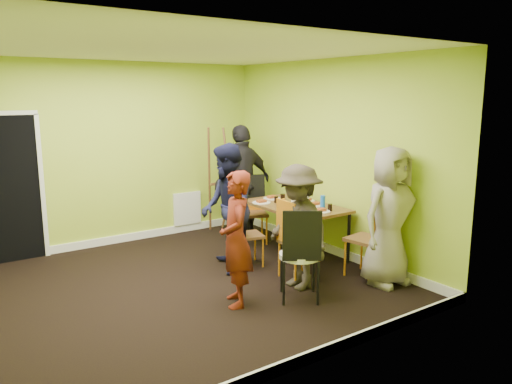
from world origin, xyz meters
The scene contains 28 objects.
ground centered at (0.00, 0.00, 0.00)m, with size 5.00×5.00×0.00m, color black.
room_walls centered at (-0.02, 0.04, 0.99)m, with size 5.04×4.54×2.82m.
dining_table centered at (1.99, 0.17, 0.70)m, with size 0.90×1.50×0.75m.
chair_left_far centered at (1.12, 0.23, 0.51)m, with size 0.46×0.45×0.90m.
chair_left_near centered at (1.36, -0.57, 0.58)m, with size 0.46×0.45×1.03m.
chair_back_end centered at (1.93, 1.20, 0.74)m, with size 0.59×0.63×1.05m.
chair_front_end centered at (2.21, -1.09, 0.59)m, with size 0.49×0.50×1.05m.
chair_bentwood centered at (1.00, -1.15, 0.60)m, with size 0.58×0.59×1.08m.
easel centered at (1.80, 1.82, 0.89)m, with size 0.72×0.68×1.80m.
plate_near_left centered at (1.66, 0.54, 0.76)m, with size 0.27×0.27×0.01m, color white.
plate_near_right centered at (1.79, -0.26, 0.76)m, with size 0.26×0.26×0.01m, color white.
plate_far_back centered at (1.97, 0.71, 0.76)m, with size 0.26×0.26×0.01m, color white.
plate_far_front centered at (2.00, -0.36, 0.76)m, with size 0.26×0.26×0.01m, color white.
plate_wall_back centered at (2.28, 0.27, 0.76)m, with size 0.25×0.25×0.01m, color white.
plate_wall_front centered at (2.18, -0.02, 0.76)m, with size 0.26×0.26×0.01m, color white.
thermos centered at (1.92, 0.13, 0.85)m, with size 0.08×0.08×0.19m, color white.
blue_bottle centered at (2.15, -0.23, 0.84)m, with size 0.07×0.07×0.19m, color blue.
orange_bottle centered at (1.89, 0.31, 0.79)m, with size 0.04×0.04×0.08m, color orange.
glass_mid centered at (1.86, 0.45, 0.80)m, with size 0.06×0.06×0.09m, color black.
glass_back centered at (2.04, 0.54, 0.80)m, with size 0.07×0.07×0.09m, color black.
glass_front centered at (2.15, -0.38, 0.80)m, with size 0.06×0.06×0.09m, color black.
cup_a centered at (1.76, 0.00, 0.80)m, with size 0.12×0.12×0.09m, color white.
cup_b centered at (2.18, 0.17, 0.80)m, with size 0.11×0.11×0.10m, color white.
person_standing centered at (0.37, -0.80, 0.75)m, with size 0.55×0.36×1.50m, color #601B10.
person_left_far centered at (0.86, 0.19, 0.85)m, with size 0.82×0.64×1.69m, color black.
person_left_near centered at (1.24, -0.80, 0.75)m, with size 0.97×0.56×1.50m, color #322B21.
person_back_end centered at (1.87, 1.37, 0.92)m, with size 1.08×0.45×1.84m, color black.
person_front_end centered at (2.23, -1.34, 0.85)m, with size 0.83×0.54×1.70m, color gray.
Camera 1 is at (-2.44, -5.24, 2.30)m, focal length 35.00 mm.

